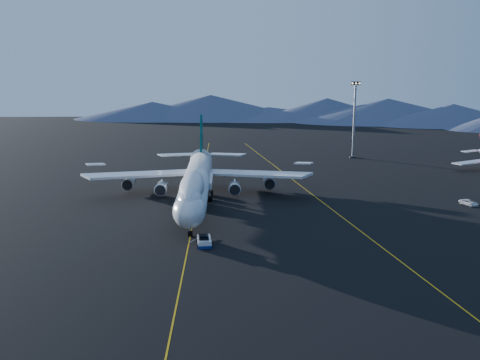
{
  "coord_description": "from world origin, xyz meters",
  "views": [
    {
      "loc": [
        6.91,
        -128.64,
        32.63
      ],
      "look_at": [
        10.68,
        -0.62,
        6.0
      ],
      "focal_mm": 40.0,
      "sensor_mm": 36.0,
      "label": 1
    }
  ],
  "objects_px": {
    "boeing_747": "(197,180)",
    "floodlight_mast": "(354,120)",
    "service_van": "(469,203)",
    "pushback_tug": "(204,242)"
  },
  "relations": [
    {
      "from": "boeing_747",
      "to": "floodlight_mast",
      "type": "height_order",
      "value": "floodlight_mast"
    },
    {
      "from": "boeing_747",
      "to": "floodlight_mast",
      "type": "relative_size",
      "value": 2.57
    },
    {
      "from": "service_van",
      "to": "boeing_747",
      "type": "bearing_deg",
      "value": 152.93
    },
    {
      "from": "boeing_747",
      "to": "pushback_tug",
      "type": "xyz_separation_m",
      "value": [
        3.0,
        -32.25,
        -5.11
      ]
    },
    {
      "from": "pushback_tug",
      "to": "boeing_747",
      "type": "bearing_deg",
      "value": 89.84
    },
    {
      "from": "pushback_tug",
      "to": "floodlight_mast",
      "type": "height_order",
      "value": "floodlight_mast"
    },
    {
      "from": "boeing_747",
      "to": "service_van",
      "type": "distance_m",
      "value": 66.9
    },
    {
      "from": "boeing_747",
      "to": "floodlight_mast",
      "type": "distance_m",
      "value": 88.26
    },
    {
      "from": "boeing_747",
      "to": "service_van",
      "type": "xyz_separation_m",
      "value": [
        66.6,
        -3.8,
        -5.13
      ]
    },
    {
      "from": "pushback_tug",
      "to": "floodlight_mast",
      "type": "distance_m",
      "value": 114.17
    }
  ]
}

